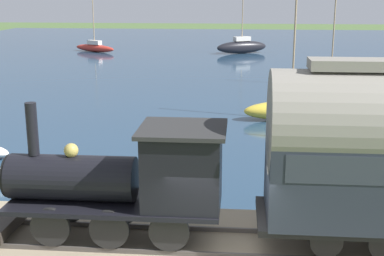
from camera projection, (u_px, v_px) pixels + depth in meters
The scene contains 8 objects.
harbor_water at pixel (236, 57), 54.59m from camera, with size 80.00×80.00×0.01m.
rail_embankment at pixel (220, 251), 13.52m from camera, with size 4.48×56.00×0.55m.
steam_locomotive at pixel (131, 176), 13.22m from camera, with size 2.00×5.88×3.43m.
sailboat_yellow at pixel (291, 109), 28.10m from camera, with size 2.53×5.28×6.67m.
sailboat_blue at pixel (331, 76), 37.85m from camera, with size 3.18×4.43×6.82m.
sailboat_black at pixel (242, 46), 57.55m from camera, with size 4.01×5.83×6.76m.
sailboat_red at pixel (95, 47), 59.01m from camera, with size 3.74×5.43×6.35m.
rowboat_mid_harbor at pixel (5, 174), 19.06m from camera, with size 1.91×1.68×0.51m.
Camera 1 is at (-11.31, -0.38, 6.63)m, focal length 50.00 mm.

